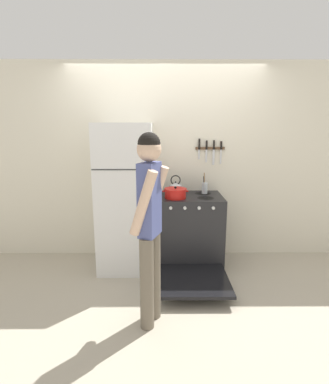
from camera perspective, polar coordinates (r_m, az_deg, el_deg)
The scene contains 9 objects.
ground_plane at distance 4.30m, azimuth 0.14°, elevation -11.51°, with size 14.00×14.00×0.00m, color #B2A893.
wall_back at distance 3.99m, azimuth 0.15°, elevation 5.67°, with size 10.00×0.06×2.55m.
refrigerator at distance 3.70m, azimuth -7.33°, elevation -1.00°, with size 0.66×0.74×1.78m.
stove_range at distance 3.82m, azimuth 4.73°, elevation -7.47°, with size 0.81×1.35×0.90m.
dutch_oven_pot at distance 3.58m, azimuth 2.09°, elevation -0.23°, with size 0.31×0.27×0.14m.
tea_kettle at distance 3.83m, azimuth 2.14°, elevation 0.80°, with size 0.21×0.17×0.24m.
utensil_jar at distance 3.87m, azimuth 7.64°, elevation 0.85°, with size 0.07×0.08×0.27m.
person at distance 2.54m, azimuth -2.81°, elevation -5.31°, with size 0.35×0.40×1.69m.
wall_knife_strip at distance 3.98m, azimuth 8.66°, elevation 8.30°, with size 0.38×0.03×0.34m.
Camera 1 is at (-0.03, -3.94, 1.73)m, focal length 28.00 mm.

